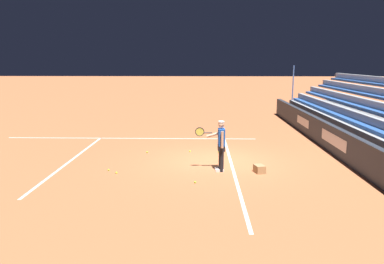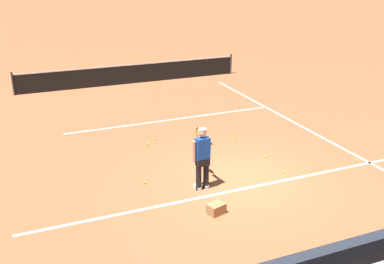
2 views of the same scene
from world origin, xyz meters
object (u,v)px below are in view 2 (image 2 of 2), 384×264
object	(u,v)px
tennis_ball_near_player	(148,144)
tennis_ball_far_right	(234,138)
ball_box_cardboard	(216,209)
tennis_ball_far_left	(154,139)
tennis_ball_toward_net	(356,160)
tennis_net	(132,74)
tennis_player	(202,158)
tennis_ball_midcourt	(265,156)
tennis_ball_stray_back	(284,172)
tennis_ball_by_box	(144,183)

from	to	relation	value
tennis_ball_near_player	tennis_ball_far_right	bearing A→B (deg)	-11.95
ball_box_cardboard	tennis_ball_far_left	xyz separation A→B (m)	(0.07, 5.10, -0.10)
tennis_ball_far_left	tennis_ball_toward_net	size ratio (longest dim) A/B	1.00
tennis_ball_far_left	tennis_net	xyz separation A→B (m)	(1.35, 7.67, 0.46)
tennis_player	tennis_ball_midcourt	bearing A→B (deg)	22.92
ball_box_cardboard	tennis_ball_far_left	distance (m)	5.10
tennis_ball_midcourt	tennis_net	size ratio (longest dim) A/B	0.01
ball_box_cardboard	tennis_ball_far_right	bearing A→B (deg)	57.65
ball_box_cardboard	tennis_ball_stray_back	world-z (taller)	ball_box_cardboard
tennis_ball_far_left	tennis_ball_stray_back	distance (m)	4.70
tennis_ball_near_player	tennis_ball_far_right	size ratio (longest dim) A/B	1.00
tennis_ball_far_right	tennis_ball_midcourt	bearing A→B (deg)	-83.17
ball_box_cardboard	tennis_ball_far_left	size ratio (longest dim) A/B	6.06
tennis_player	tennis_ball_midcourt	size ratio (longest dim) A/B	25.98
tennis_player	ball_box_cardboard	xyz separation A→B (m)	(-0.20, -1.30, -0.76)
tennis_ball_stray_back	ball_box_cardboard	bearing A→B (deg)	-155.68
tennis_player	tennis_ball_near_player	xyz separation A→B (m)	(-0.44, 3.46, -0.86)
tennis_player	tennis_ball_far_left	size ratio (longest dim) A/B	25.98
tennis_ball_midcourt	tennis_ball_stray_back	world-z (taller)	same
tennis_ball_midcourt	tennis_ball_far_right	world-z (taller)	same
tennis_ball_toward_net	tennis_ball_far_right	xyz separation A→B (m)	(-2.59, 3.05, 0.00)
tennis_ball_near_player	tennis_ball_stray_back	bearing A→B (deg)	-49.69
tennis_player	ball_box_cardboard	bearing A→B (deg)	-98.68
ball_box_cardboard	tennis_ball_near_player	bearing A→B (deg)	92.88
ball_box_cardboard	tennis_net	distance (m)	12.86
tennis_ball_toward_net	tennis_net	world-z (taller)	tennis_net
tennis_player	tennis_net	world-z (taller)	tennis_player
ball_box_cardboard	tennis_player	bearing A→B (deg)	81.32
tennis_ball_by_box	tennis_ball_midcourt	xyz separation A→B (m)	(4.00, 0.29, 0.00)
tennis_ball_far_left	tennis_ball_midcourt	world-z (taller)	same
ball_box_cardboard	tennis_ball_toward_net	bearing A→B (deg)	11.93
tennis_net	tennis_ball_near_player	bearing A→B (deg)	-101.71
tennis_ball_far_left	tennis_ball_far_right	distance (m)	2.73
tennis_ball_far_left	tennis_player	bearing A→B (deg)	-88.13
tennis_ball_near_player	tennis_net	size ratio (longest dim) A/B	0.01
tennis_ball_stray_back	tennis_net	world-z (taller)	tennis_net
tennis_ball_near_player	tennis_ball_stray_back	world-z (taller)	same
tennis_player	tennis_ball_far_right	distance (m)	3.85
ball_box_cardboard	tennis_ball_near_player	xyz separation A→B (m)	(-0.24, 4.76, -0.10)
ball_box_cardboard	tennis_ball_toward_net	xyz separation A→B (m)	(5.23, 1.10, -0.10)
tennis_ball_by_box	tennis_ball_midcourt	distance (m)	4.01
tennis_player	tennis_ball_far_left	distance (m)	3.90
tennis_ball_toward_net	tennis_ball_far_left	bearing A→B (deg)	142.18
tennis_ball_midcourt	tennis_ball_stray_back	bearing A→B (deg)	-94.50
tennis_ball_midcourt	tennis_ball_far_left	bearing A→B (deg)	135.85
ball_box_cardboard	tennis_ball_by_box	bearing A→B (deg)	118.52
tennis_ball_by_box	tennis_ball_toward_net	bearing A→B (deg)	-9.15
tennis_player	tennis_ball_stray_back	bearing A→B (deg)	-1.34
tennis_ball_far_right	ball_box_cardboard	bearing A→B (deg)	-122.35
tennis_player	tennis_ball_by_box	size ratio (longest dim) A/B	25.98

